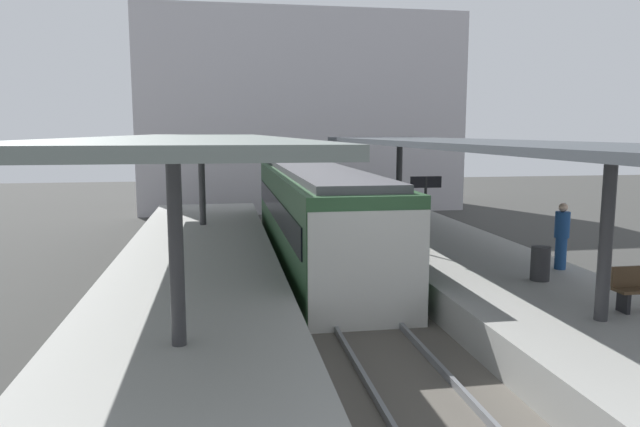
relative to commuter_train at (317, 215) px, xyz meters
name	(u,v)px	position (x,y,z in m)	size (l,w,h in m)	color
ground_plane	(344,305)	(0.00, -4.48, -1.73)	(80.00, 80.00, 0.00)	#383835
platform_left	(194,293)	(-3.80, -4.48, -1.23)	(4.40, 28.00, 1.00)	#9E9E99
platform_right	(483,280)	(3.80, -4.48, -1.23)	(4.40, 28.00, 1.00)	#9E9E99
track_ballast	(344,301)	(0.00, -4.48, -1.63)	(3.20, 28.00, 0.20)	#59544C
rail_near_side	(317,296)	(-0.72, -4.48, -1.46)	(0.08, 28.00, 0.14)	slate
rail_far_side	(372,294)	(0.72, -4.48, -1.46)	(0.08, 28.00, 0.14)	slate
commuter_train	(317,215)	(0.00, 0.00, 0.00)	(2.78, 14.05, 3.10)	#2D5633
canopy_left	(192,141)	(-3.80, -3.08, 2.49)	(4.18, 21.00, 3.34)	#333335
canopy_right	(466,145)	(3.80, -3.08, 2.36)	(4.18, 21.00, 3.21)	#333335
platform_sign	(426,197)	(2.60, -3.16, 0.90)	(0.90, 0.08, 2.21)	#262628
litter_bin	(540,263)	(4.24, -6.49, -0.33)	(0.44, 0.44, 0.80)	#2D2D30
passenger_near_bench	(562,235)	(5.36, -5.53, 0.15)	(0.36, 0.36, 1.69)	navy
station_building_backdrop	(300,114)	(1.52, 15.52, 3.77)	(18.00, 6.00, 11.00)	#B7B2B7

